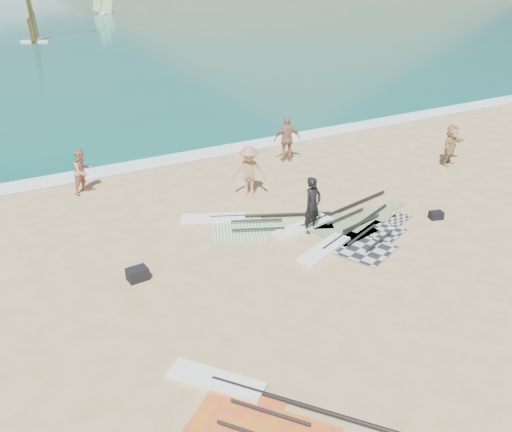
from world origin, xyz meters
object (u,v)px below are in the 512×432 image
person_wetsuit (313,205)px  rig_green (244,223)px  rig_grey (353,242)px  beachgoer_mid (249,171)px  beachgoer_left (83,171)px  beachgoer_back (287,139)px  rig_red (251,408)px  gear_bag_far (436,215)px  beachgoer_right (451,145)px  rig_orange (335,222)px  gear_bag_near (137,274)px

person_wetsuit → rig_green: bearing=123.2°
rig_grey → beachgoer_mid: 4.94m
person_wetsuit → beachgoer_left: 8.62m
beachgoer_back → rig_grey: bearing=90.2°
rig_grey → rig_red: bearing=-165.4°
rig_red → gear_bag_far: gear_bag_far is taller
gear_bag_far → beachgoer_right: size_ratio=0.25×
rig_orange → rig_red: (-6.33, -5.90, -0.00)m
rig_grey → beachgoer_right: 8.51m
gear_bag_near → beachgoer_back: 10.41m
rig_red → person_wetsuit: (5.35, 5.82, 0.87)m
beachgoer_left → beachgoer_mid: size_ratio=0.89×
rig_orange → beachgoer_back: beachgoer_back is taller
gear_bag_near → rig_red: bearing=-86.0°
rig_grey → beachgoer_left: beachgoer_left is taller
rig_red → beachgoer_left: (-0.16, 12.45, 0.79)m
rig_red → beachgoer_left: 12.47m
beachgoer_left → rig_grey: bearing=-81.7°
rig_orange → gear_bag_far: gear_bag_far is taller
rig_grey → beachgoer_right: (7.68, 3.57, 0.80)m
beachgoer_mid → beachgoer_back: beachgoer_back is taller
rig_grey → beachgoer_back: bearing=51.5°
rig_green → gear_bag_near: (-4.09, -1.58, 0.13)m
gear_bag_near → gear_bag_far: 9.95m
rig_green → beachgoer_mid: 2.52m
rig_green → beachgoer_left: bearing=150.7°
beachgoer_right → beachgoer_back: bearing=127.2°
rig_orange → beachgoer_mid: (-1.36, 3.38, 0.89)m
rig_green → beachgoer_mid: (1.28, 1.98, 0.89)m
rig_grey → person_wetsuit: (-0.66, 1.29, 0.87)m
rig_red → beachgoer_mid: size_ratio=2.47×
person_wetsuit → beachgoer_right: size_ratio=1.08×
rig_red → beachgoer_mid: 10.56m
rig_orange → rig_red: bearing=-149.3°
beachgoer_mid → rig_red: bearing=-90.1°
rig_grey → gear_bag_far: gear_bag_far is taller
rig_red → gear_bag_near: 5.73m
rig_green → beachgoer_back: (4.38, 4.41, 0.91)m
gear_bag_near → gear_bag_far: gear_bag_near is taller
rig_grey → beachgoer_right: bearing=2.5°
rig_red → rig_green: bearing=115.0°
rig_green → rig_red: (-3.69, -7.29, -0.00)m
rig_grey → rig_orange: bearing=54.1°
rig_red → gear_bag_near: size_ratio=8.44×
rig_orange → beachgoer_left: 9.26m
rig_green → gear_bag_far: gear_bag_far is taller
rig_green → rig_orange: 2.99m
rig_grey → beachgoer_right: size_ratio=2.96×
rig_orange → beachgoer_back: 6.13m
rig_orange → gear_bag_near: bearing=169.3°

